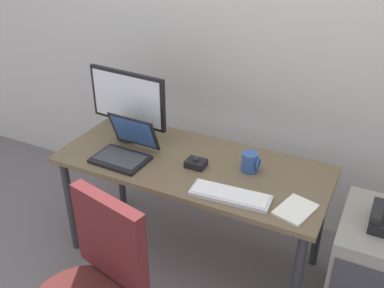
{
  "coord_description": "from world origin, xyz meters",
  "views": [
    {
      "loc": [
        0.94,
        -1.91,
        2.01
      ],
      "look_at": [
        0.0,
        0.0,
        0.82
      ],
      "focal_mm": 40.73,
      "sensor_mm": 36.0,
      "label": 1
    }
  ],
  "objects": [
    {
      "name": "ground_plane",
      "position": [
        0.0,
        0.0,
        0.0
      ],
      "size": [
        8.0,
        8.0,
        0.0
      ],
      "primitive_type": "plane",
      "color": "#675E60"
    },
    {
      "name": "back_wall",
      "position": [
        0.0,
        0.68,
        1.4
      ],
      "size": [
        6.0,
        0.1,
        2.8
      ],
      "primitive_type": "cube",
      "color": "beige",
      "rests_on": "ground"
    },
    {
      "name": "desk",
      "position": [
        0.0,
        0.0,
        0.63
      ],
      "size": [
        1.56,
        0.67,
        0.7
      ],
      "color": "brown",
      "rests_on": "ground"
    },
    {
      "name": "file_cabinet",
      "position": [
        1.06,
        -0.03,
        0.33
      ],
      "size": [
        0.42,
        0.53,
        0.66
      ],
      "color": "gray",
      "rests_on": "ground"
    },
    {
      "name": "monitor_main",
      "position": [
        -0.49,
        0.1,
        0.95
      ],
      "size": [
        0.54,
        0.18,
        0.43
      ],
      "color": "#262628",
      "rests_on": "desk"
    },
    {
      "name": "keyboard",
      "position": [
        0.32,
        -0.22,
        0.72
      ],
      "size": [
        0.42,
        0.17,
        0.03
      ],
      "color": "silver",
      "rests_on": "desk"
    },
    {
      "name": "laptop",
      "position": [
        -0.38,
        -0.11,
        0.75
      ],
      "size": [
        0.32,
        0.31,
        0.23
      ],
      "color": "black",
      "rests_on": "desk"
    },
    {
      "name": "trackball_mouse",
      "position": [
        0.04,
        -0.03,
        0.73
      ],
      "size": [
        0.11,
        0.09,
        0.07
      ],
      "color": "black",
      "rests_on": "desk"
    },
    {
      "name": "coffee_mug",
      "position": [
        0.33,
        0.06,
        0.76
      ],
      "size": [
        0.1,
        0.09,
        0.11
      ],
      "color": "#2F5094",
      "rests_on": "desk"
    },
    {
      "name": "paper_notepad",
      "position": [
        0.65,
        -0.18,
        0.71
      ],
      "size": [
        0.2,
        0.24,
        0.01
      ],
      "primitive_type": "cube",
      "rotation": [
        0.0,
        0.0,
        -0.27
      ],
      "color": "white",
      "rests_on": "desk"
    }
  ]
}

